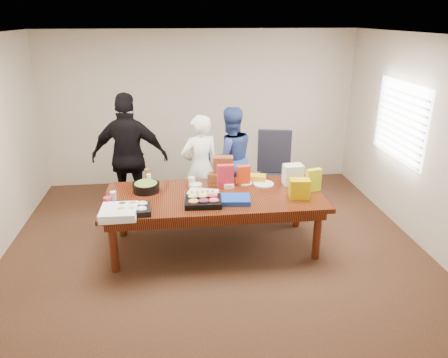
{
  "coord_description": "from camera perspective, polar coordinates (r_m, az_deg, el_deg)",
  "views": [
    {
      "loc": [
        -0.46,
        -5.01,
        2.91
      ],
      "look_at": [
        0.14,
        0.1,
        0.92
      ],
      "focal_mm": 34.14,
      "sensor_mm": 36.0,
      "label": 1
    }
  ],
  "objects": [
    {
      "name": "window_panel",
      "position": [
        6.6,
        22.5,
        7.18
      ],
      "size": [
        0.03,
        1.4,
        1.1
      ],
      "primitive_type": "cube",
      "color": "white",
      "rests_on": "wall_right"
    },
    {
      "name": "plate_b",
      "position": [
        5.85,
        2.72,
        -0.5
      ],
      "size": [
        0.23,
        0.23,
        0.01
      ],
      "primitive_type": "cylinder",
      "rotation": [
        0.0,
        0.0,
        0.05
      ],
      "color": "white",
      "rests_on": "conference_table"
    },
    {
      "name": "dressing_bottle",
      "position": [
        5.9,
        -10.23,
        0.37
      ],
      "size": [
        0.07,
        0.07,
        0.21
      ],
      "primitive_type": "cylinder",
      "rotation": [
        0.0,
        0.0,
        -0.04
      ],
      "color": "brown",
      "rests_on": "conference_table"
    },
    {
      "name": "clear_cup_a",
      "position": [
        5.33,
        -15.2,
        -2.92
      ],
      "size": [
        0.08,
        0.08,
        0.11
      ],
      "primitive_type": "cylinder",
      "rotation": [
        0.0,
        0.0,
        -0.02
      ],
      "color": "white",
      "rests_on": "conference_table"
    },
    {
      "name": "plate_a",
      "position": [
        5.83,
        5.31,
        -0.65
      ],
      "size": [
        0.29,
        0.29,
        0.02
      ],
      "primitive_type": "cylinder",
      "rotation": [
        0.0,
        0.0,
        -0.04
      ],
      "color": "white",
      "rests_on": "conference_table"
    },
    {
      "name": "kraft_bag",
      "position": [
        5.87,
        -0.12,
        1.37
      ],
      "size": [
        0.29,
        0.19,
        0.35
      ],
      "primitive_type": "cube",
      "rotation": [
        0.0,
        0.0,
        -0.13
      ],
      "color": "brown",
      "rests_on": "conference_table"
    },
    {
      "name": "chip_bag_blue",
      "position": [
        5.26,
        1.36,
        -2.76
      ],
      "size": [
        0.42,
        0.34,
        0.06
      ],
      "primitive_type": "cube",
      "rotation": [
        0.0,
        0.0,
        -0.11
      ],
      "color": "#15389B",
      "rests_on": "conference_table"
    },
    {
      "name": "window_blinds",
      "position": [
        6.58,
        22.19,
        7.19
      ],
      "size": [
        0.04,
        1.36,
        1.0
      ],
      "primitive_type": "cube",
      "color": "beige",
      "rests_on": "wall_right"
    },
    {
      "name": "banana_bunch",
      "position": [
        5.93,
        4.35,
        0.14
      ],
      "size": [
        0.29,
        0.21,
        0.09
      ],
      "primitive_type": "cube",
      "rotation": [
        0.0,
        0.0,
        -0.26
      ],
      "color": "gold",
      "rests_on": "conference_table"
    },
    {
      "name": "mayo_jar",
      "position": [
        5.71,
        -4.34,
        -0.42
      ],
      "size": [
        0.1,
        0.1,
        0.14
      ],
      "primitive_type": "cylinder",
      "rotation": [
        0.0,
        0.0,
        0.15
      ],
      "color": "silver",
      "rests_on": "conference_table"
    },
    {
      "name": "mustard_bottle",
      "position": [
        5.85,
        0.96,
        0.27
      ],
      "size": [
        0.07,
        0.07,
        0.16
      ],
      "primitive_type": "cylinder",
      "rotation": [
        0.0,
        0.0,
        0.31
      ],
      "color": "yellow",
      "rests_on": "conference_table"
    },
    {
      "name": "grocery_bag_yellow",
      "position": [
        5.42,
        10.06,
        -1.28
      ],
      "size": [
        0.27,
        0.2,
        0.25
      ],
      "primitive_type": "cube",
      "rotation": [
        0.0,
        0.0,
        -0.12
      ],
      "color": "#D9B400",
      "rests_on": "conference_table"
    },
    {
      "name": "chip_bag_orange",
      "position": [
        5.76,
        2.64,
        0.5
      ],
      "size": [
        0.18,
        0.1,
        0.27
      ],
      "primitive_type": "cube",
      "rotation": [
        0.0,
        0.0,
        0.16
      ],
      "color": "red",
      "rests_on": "conference_table"
    },
    {
      "name": "dip_bowl_b",
      "position": [
        5.66,
        -3.78,
        -0.99
      ],
      "size": [
        0.19,
        0.19,
        0.07
      ],
      "primitive_type": "cylinder",
      "rotation": [
        0.0,
        0.0,
        -0.16
      ],
      "color": "silver",
      "rests_on": "conference_table"
    },
    {
      "name": "chip_bag_red",
      "position": [
        5.65,
        0.18,
        0.37
      ],
      "size": [
        0.22,
        0.09,
        0.32
      ],
      "primitive_type": "cube",
      "rotation": [
        0.0,
        0.0,
        -0.01
      ],
      "color": "red",
      "rests_on": "conference_table"
    },
    {
      "name": "wall_back",
      "position": [
        7.68,
        -3.17,
        9.37
      ],
      "size": [
        5.5,
        0.04,
        2.7
      ],
      "primitive_type": "cube",
      "color": "beige",
      "rests_on": "floor"
    },
    {
      "name": "pizza_box_lower",
      "position": [
        5.05,
        -13.92,
        -4.6
      ],
      "size": [
        0.42,
        0.42,
        0.05
      ],
      "primitive_type": "cube",
      "rotation": [
        0.0,
        0.0,
        0.03
      ],
      "color": "white",
      "rests_on": "conference_table"
    },
    {
      "name": "veggie_tray",
      "position": [
        5.1,
        -12.19,
        -4.08
      ],
      "size": [
        0.45,
        0.36,
        0.06
      ],
      "primitive_type": "cube",
      "rotation": [
        0.0,
        0.0,
        0.08
      ],
      "color": "black",
      "rests_on": "conference_table"
    },
    {
      "name": "sheet_cake",
      "position": [
        5.4,
        -2.9,
        -2.11
      ],
      "size": [
        0.44,
        0.38,
        0.07
      ],
      "primitive_type": "cube",
      "rotation": [
        0.0,
        0.0,
        -0.3
      ],
      "color": "white",
      "rests_on": "conference_table"
    },
    {
      "name": "clear_cup_b",
      "position": [
        5.49,
        -14.61,
        -2.18
      ],
      "size": [
        0.09,
        0.09,
        0.11
      ],
      "primitive_type": "cylinder",
      "rotation": [
        0.0,
        0.0,
        0.24
      ],
      "color": "white",
      "rests_on": "conference_table"
    },
    {
      "name": "salad_bowl",
      "position": [
        5.65,
        -10.4,
        -1.09
      ],
      "size": [
        0.36,
        0.36,
        0.11
      ],
      "primitive_type": "cylinder",
      "rotation": [
        0.0,
        0.0,
        -0.02
      ],
      "color": "black",
      "rests_on": "conference_table"
    },
    {
      "name": "conference_table",
      "position": [
        5.63,
        -1.29,
        -5.65
      ],
      "size": [
        2.8,
        1.2,
        0.75
      ],
      "primitive_type": "cube",
      "color": "#4C1C0F",
      "rests_on": "floor"
    },
    {
      "name": "person_left",
      "position": [
        6.41,
        -12.5,
        2.81
      ],
      "size": [
        1.17,
        0.6,
        1.9
      ],
      "primitive_type": "imported",
      "rotation": [
        0.0,
        0.0,
        3.02
      ],
      "color": "black",
      "rests_on": "floor"
    },
    {
      "name": "chip_bag_yellow",
      "position": [
        5.66,
        11.89,
        -0.14
      ],
      "size": [
        0.21,
        0.13,
        0.3
      ],
      "primitive_type": "cube",
      "rotation": [
        0.0,
        0.0,
        0.26
      ],
      "color": "#DAEC19",
      "rests_on": "conference_table"
    },
    {
      "name": "red_cup",
      "position": [
        5.28,
        -15.28,
        -3.03
      ],
      "size": [
        0.11,
        0.11,
        0.13
      ],
      "primitive_type": "cylinder",
      "rotation": [
        0.0,
        0.0,
        0.09
      ],
      "color": "#AB1E3A",
      "rests_on": "conference_table"
    },
    {
      "name": "dip_bowl_a",
      "position": [
        5.69,
        0.6,
        -0.85
      ],
      "size": [
        0.16,
        0.16,
        0.06
      ],
      "primitive_type": "cylinder",
      "rotation": [
        0.0,
        0.0,
        -0.06
      ],
      "color": "beige",
      "rests_on": "conference_table"
    },
    {
      "name": "ranch_bottle",
      "position": [
        5.79,
        -10.02,
        -0.19
      ],
      "size": [
        0.08,
        0.08,
        0.18
      ],
      "primitive_type": "cylinder",
      "rotation": [
        0.0,
        0.0,
        0.32
      ],
      "color": "beige",
      "rests_on": "conference_table"
    },
    {
      "name": "office_chair",
      "position": [
        6.51,
        7.09,
        0.29
      ],
      "size": [
        0.75,
        0.75,
        1.22
      ],
      "primitive_type": "cube",
      "rotation": [
        0.0,
        0.0,
        -0.23
      ],
      "color": "black",
      "rests_on": "floor"
    },
    {
      "name": "person_center",
      "position": [
        6.3,
        -3.2,
        1.5
      ],
      "size": [
        0.67,
        0.54,
        1.6
      ],
      "primitive_type": "imported",
      "rotation": [
        0.0,
        0.0,
        3.45
      ],
      "color": "white",
      "rests_on": "floor"
    },
    {
      "name": "bread_loaf",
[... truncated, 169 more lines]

